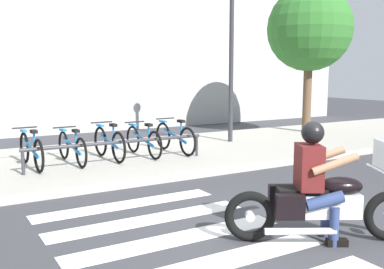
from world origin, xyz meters
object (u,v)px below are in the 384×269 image
(bicycle_1, at_px, (72,147))
(bicycle_3, at_px, (143,141))
(bicycle_2, at_px, (109,143))
(motorcycle, at_px, (321,204))
(rider, at_px, (316,173))
(tree_near_rack, at_px, (310,29))
(street_lamp, at_px, (231,45))
(bicycle_4, at_px, (175,137))
(bicycle_0, at_px, (31,150))
(bike_rack, at_px, (119,144))

(bicycle_1, height_order, bicycle_3, bicycle_3)
(bicycle_2, bearing_deg, bicycle_3, 0.08)
(motorcycle, height_order, rider, rider)
(tree_near_rack, bearing_deg, bicycle_1, -171.43)
(street_lamp, bearing_deg, rider, -117.12)
(bicycle_4, bearing_deg, bicycle_0, 179.99)
(bicycle_4, bearing_deg, bicycle_2, -179.98)
(bicycle_0, distance_m, tree_near_rack, 8.92)
(bicycle_1, distance_m, street_lamp, 5.02)
(bicycle_2, distance_m, street_lamp, 4.33)
(bicycle_1, height_order, bicycle_2, bicycle_2)
(rider, bearing_deg, tree_near_rack, 45.57)
(bicycle_1, xyz_separation_m, bicycle_2, (0.78, -0.00, 0.02))
(rider, xyz_separation_m, bicycle_0, (-2.19, 5.19, -0.31))
(motorcycle, distance_m, rider, 0.37)
(bicycle_4, bearing_deg, rider, -100.37)
(bicycle_4, distance_m, bike_rack, 1.66)
(bicycle_1, relative_size, bicycle_3, 1.01)
(motorcycle, height_order, bicycle_1, motorcycle)
(motorcycle, height_order, tree_near_rack, tree_near_rack)
(bicycle_0, height_order, bicycle_1, bicycle_0)
(bicycle_2, distance_m, tree_near_rack, 7.46)
(motorcycle, xyz_separation_m, bicycle_1, (-1.47, 5.23, 0.03))
(bicycle_3, bearing_deg, bicycle_1, 179.98)
(bicycle_0, xyz_separation_m, bicycle_4, (3.14, -0.00, 0.01))
(bicycle_1, bearing_deg, rider, -74.86)
(bicycle_4, xyz_separation_m, bike_rack, (-1.57, -0.55, 0.06))
(rider, distance_m, tree_near_rack, 9.21)
(bike_rack, bearing_deg, bicycle_2, 90.02)
(bicycle_2, distance_m, bike_rack, 0.56)
(rider, distance_m, bicycle_0, 5.64)
(bicycle_0, bearing_deg, bicycle_1, 0.06)
(motorcycle, xyz_separation_m, bicycle_4, (0.88, 5.23, 0.06))
(rider, bearing_deg, street_lamp, 62.88)
(motorcycle, relative_size, rider, 1.40)
(motorcycle, height_order, bicycle_4, motorcycle)
(bike_rack, distance_m, street_lamp, 4.43)
(bicycle_1, bearing_deg, bicycle_0, -179.94)
(bicycle_4, relative_size, street_lamp, 0.38)
(rider, xyz_separation_m, bicycle_1, (-1.40, 5.19, -0.33))
(rider, xyz_separation_m, bicycle_2, (-0.62, 5.19, -0.31))
(bicycle_2, distance_m, bicycle_4, 1.57)
(bicycle_0, bearing_deg, motorcycle, -66.68)
(motorcycle, relative_size, bicycle_4, 1.17)
(motorcycle, distance_m, bicycle_2, 5.27)
(rider, relative_size, bicycle_0, 0.83)
(rider, relative_size, bicycle_4, 0.83)
(bicycle_3, bearing_deg, motorcycle, -91.08)
(bicycle_1, height_order, street_lamp, street_lamp)
(motorcycle, bearing_deg, street_lamp, 63.56)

